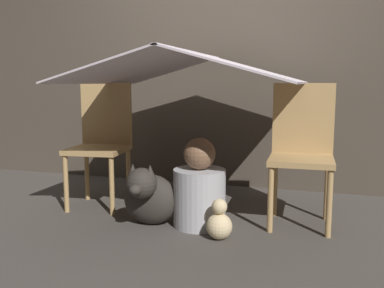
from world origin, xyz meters
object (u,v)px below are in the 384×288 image
Objects in this scene: person_front at (199,190)px; dog at (148,195)px; chair_right at (302,148)px; chair_left at (102,139)px.

person_front reaches higher than dog.
chair_right reaches higher than person_front.
dog is (0.54, -0.37, -0.31)m from chair_left.
chair_left is at bearing 178.12° from chair_right.
chair_left is at bearing 145.58° from dog.
chair_left is 1.49m from chair_right.
person_front is 0.34m from dog.
chair_right is 0.74m from person_front.
chair_right is 1.60× the size of person_front.
dog is at bearing -40.53° from chair_left.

